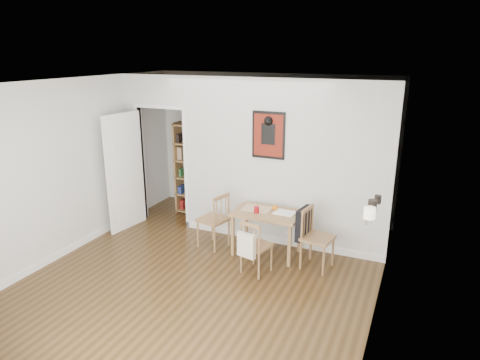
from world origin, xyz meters
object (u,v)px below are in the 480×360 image
at_px(dining_table, 267,217).
at_px(bookshelf, 194,170).
at_px(notebook, 285,213).
at_px(chair_left, 213,220).
at_px(chair_right, 316,237).
at_px(fireplace, 373,255).
at_px(mantel_lamp, 369,214).
at_px(ceramic_jar_a, 372,205).
at_px(ceramic_jar_b, 378,199).
at_px(red_glass, 257,210).
at_px(chair_front, 256,246).
at_px(orange_fruit, 275,208).

distance_m(dining_table, bookshelf, 2.13).
height_order(dining_table, notebook, notebook).
relative_size(chair_left, bookshelf, 0.52).
bearing_deg(chair_right, dining_table, 171.19).
distance_m(fireplace, mantel_lamp, 0.78).
xyz_separation_m(chair_right, ceramic_jar_a, (0.76, -0.50, 0.76)).
bearing_deg(ceramic_jar_a, chair_right, 146.76).
bearing_deg(chair_right, ceramic_jar_b, -16.34).
xyz_separation_m(red_glass, mantel_lamp, (1.70, -1.00, 0.56)).
distance_m(chair_front, mantel_lamp, 1.82).
xyz_separation_m(chair_left, chair_right, (1.64, -0.02, 0.01)).
distance_m(chair_right, orange_fruit, 0.78).
xyz_separation_m(chair_right, notebook, (-0.53, 0.18, 0.22)).
bearing_deg(mantel_lamp, bookshelf, 147.65).
bearing_deg(dining_table, notebook, 12.62).
relative_size(dining_table, notebook, 3.27).
bearing_deg(orange_fruit, notebook, -16.36).
relative_size(chair_left, fireplace, 0.71).
bearing_deg(chair_right, red_glass, 178.19).
bearing_deg(ceramic_jar_b, fireplace, -83.58).
distance_m(dining_table, orange_fruit, 0.18).
bearing_deg(orange_fruit, chair_right, -18.13).
relative_size(chair_left, ceramic_jar_a, 7.00).
height_order(dining_table, chair_right, chair_right).
relative_size(bookshelf, ceramic_jar_a, 13.57).
distance_m(chair_left, mantel_lamp, 2.75).
bearing_deg(orange_fruit, ceramic_jar_a, -26.44).
distance_m(chair_right, fireplace, 1.01).
height_order(chair_right, mantel_lamp, mantel_lamp).
xyz_separation_m(chair_left, orange_fruit, (0.94, 0.21, 0.27)).
xyz_separation_m(chair_front, ceramic_jar_b, (1.51, 0.24, 0.82)).
bearing_deg(mantel_lamp, chair_right, 128.87).
relative_size(fireplace, orange_fruit, 15.34).
relative_size(bookshelf, fireplace, 1.38).
distance_m(orange_fruit, ceramic_jar_b, 1.64).
height_order(dining_table, ceramic_jar_b, ceramic_jar_b).
distance_m(chair_right, notebook, 0.60).
relative_size(chair_left, ceramic_jar_b, 8.35).
bearing_deg(dining_table, fireplace, -23.00).
xyz_separation_m(notebook, ceramic_jar_b, (1.32, -0.41, 0.53)).
height_order(chair_left, bookshelf, bookshelf).
relative_size(ceramic_jar_a, ceramic_jar_b, 1.19).
bearing_deg(fireplace, chair_front, 176.72).
bearing_deg(chair_right, chair_front, -146.86).
height_order(chair_right, chair_front, chair_right).
xyz_separation_m(dining_table, ceramic_jar_a, (1.55, -0.62, 0.63)).
height_order(fireplace, orange_fruit, fireplace).
bearing_deg(ceramic_jar_a, chair_front, 179.17).
distance_m(red_glass, ceramic_jar_a, 1.82).
height_order(bookshelf, notebook, bookshelf).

